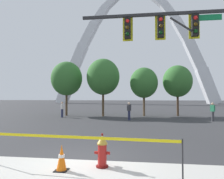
# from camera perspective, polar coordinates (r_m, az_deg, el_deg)

# --- Properties ---
(ground_plane) EXTENTS (240.00, 240.00, 0.00)m
(ground_plane) POSITION_cam_1_polar(r_m,az_deg,el_deg) (7.34, -7.23, -18.44)
(ground_plane) COLOR #333335
(fire_hydrant) EXTENTS (0.46, 0.48, 0.99)m
(fire_hydrant) POSITION_cam_1_polar(r_m,az_deg,el_deg) (6.40, -2.69, -16.58)
(fire_hydrant) COLOR #5E0F0D
(fire_hydrant) RESTS_ON ground
(caution_tape_barrier) EXTENTS (5.40, 0.43, 1.02)m
(caution_tape_barrier) POSITION_cam_1_polar(r_m,az_deg,el_deg) (6.04, -8.39, -15.15)
(caution_tape_barrier) COLOR #232326
(caution_tape_barrier) RESTS_ON ground
(traffic_cone_by_hydrant) EXTENTS (0.36, 0.36, 0.73)m
(traffic_cone_by_hydrant) POSITION_cam_1_polar(r_m,az_deg,el_deg) (6.29, -13.68, -17.82)
(traffic_cone_by_hydrant) COLOR black
(traffic_cone_by_hydrant) RESTS_ON ground
(traffic_signal_gantry) EXTENTS (6.42, 0.44, 6.00)m
(traffic_signal_gantry) POSITION_cam_1_polar(r_m,az_deg,el_deg) (9.38, 19.80, 11.60)
(traffic_signal_gantry) COLOR #232326
(traffic_signal_gantry) RESTS_ON ground
(monument_arch) EXTENTS (50.97, 3.26, 37.83)m
(monument_arch) POSITION_cam_1_polar(r_m,az_deg,el_deg) (67.35, 6.10, 10.42)
(monument_arch) COLOR silver
(monument_arch) RESTS_ON ground
(tree_far_left) EXTENTS (3.44, 3.44, 6.01)m
(tree_far_left) POSITION_cam_1_polar(r_m,az_deg,el_deg) (23.68, -12.35, 2.94)
(tree_far_left) COLOR brown
(tree_far_left) RESTS_ON ground
(tree_left_mid) EXTENTS (3.54, 3.54, 6.19)m
(tree_left_mid) POSITION_cam_1_polar(r_m,az_deg,el_deg) (22.38, -2.46, 3.49)
(tree_left_mid) COLOR brown
(tree_left_mid) RESTS_ON ground
(tree_center_left) EXTENTS (3.02, 3.02, 5.29)m
(tree_center_left) POSITION_cam_1_polar(r_m,az_deg,el_deg) (22.87, 8.75, 1.84)
(tree_center_left) COLOR brown
(tree_center_left) RESTS_ON ground
(tree_center_right) EXTENTS (3.18, 3.18, 5.56)m
(tree_center_right) POSITION_cam_1_polar(r_m,az_deg,el_deg) (23.93, 17.55, 2.18)
(tree_center_right) COLOR #473323
(tree_center_right) RESTS_ON ground
(pedestrian_walking_left) EXTENTS (0.37, 0.39, 1.59)m
(pedestrian_walking_left) POSITION_cam_1_polar(r_m,az_deg,el_deg) (19.65, 25.94, -5.51)
(pedestrian_walking_left) COLOR #38383D
(pedestrian_walking_left) RESTS_ON ground
(pedestrian_standing_center) EXTENTS (0.38, 0.38, 1.59)m
(pedestrian_standing_center) POSITION_cam_1_polar(r_m,az_deg,el_deg) (18.70, 4.72, -5.90)
(pedestrian_standing_center) COLOR #232847
(pedestrian_standing_center) RESTS_ON ground
(pedestrian_walking_right) EXTENTS (0.33, 0.39, 1.59)m
(pedestrian_walking_right) POSITION_cam_1_polar(r_m,az_deg,el_deg) (21.73, -13.55, -5.31)
(pedestrian_walking_right) COLOR #232847
(pedestrian_walking_right) RESTS_ON ground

